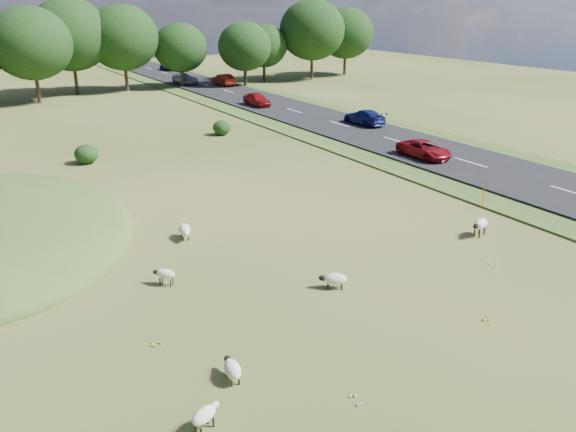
# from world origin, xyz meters

# --- Properties ---
(ground) EXTENTS (160.00, 160.00, 0.00)m
(ground) POSITION_xyz_m (0.00, 20.00, 0.00)
(ground) COLOR #3A5019
(ground) RESTS_ON ground
(road) EXTENTS (8.00, 150.00, 0.25)m
(road) POSITION_xyz_m (20.00, 30.00, 0.12)
(road) COLOR black
(road) RESTS_ON ground
(treeline) EXTENTS (96.28, 14.66, 11.70)m
(treeline) POSITION_xyz_m (-1.06, 55.44, 6.57)
(treeline) COLOR black
(treeline) RESTS_ON ground
(shrubs) EXTENTS (23.79, 5.58, 1.41)m
(shrubs) POSITION_xyz_m (-3.42, 25.57, 0.69)
(shrubs) COLOR black
(shrubs) RESTS_ON ground
(marker_post) EXTENTS (0.06, 0.06, 1.20)m
(marker_post) POSITION_xyz_m (13.54, 1.42, 0.60)
(marker_post) COLOR #D8590C
(marker_post) RESTS_ON ground
(sheep_0) EXTENTS (0.83, 1.36, 0.75)m
(sheep_0) POSITION_xyz_m (-2.72, 6.21, 0.48)
(sheep_0) COLOR beige
(sheep_0) RESTS_ON ground
(sheep_1) EXTENTS (1.18, 0.98, 0.68)m
(sheep_1) POSITION_xyz_m (0.60, -1.94, 0.43)
(sheep_1) COLOR beige
(sheep_1) RESTS_ON ground
(sheep_2) EXTENTS (0.91, 0.94, 0.72)m
(sheep_2) POSITION_xyz_m (-5.26, 2.01, 0.51)
(sheep_2) COLOR beige
(sheep_2) RESTS_ON ground
(sheep_3) EXTENTS (1.33, 0.86, 0.92)m
(sheep_3) POSITION_xyz_m (10.17, -1.27, 0.65)
(sheep_3) COLOR beige
(sheep_3) RESTS_ON ground
(sheep_4) EXTENTS (1.07, 0.75, 0.74)m
(sheep_4) POSITION_xyz_m (-7.31, -6.77, 0.52)
(sheep_4) COLOR beige
(sheep_4) RESTS_ON ground
(sheep_5) EXTENTS (0.64, 1.18, 0.66)m
(sheep_5) POSITION_xyz_m (-5.68, -5.17, 0.42)
(sheep_5) COLOR beige
(sheep_5) RESTS_ON ground
(car_0) EXTENTS (1.93, 4.75, 1.38)m
(car_0) POSITION_xyz_m (21.90, 22.63, 0.94)
(car_0) COLOR navy
(car_0) RESTS_ON road
(car_2) EXTENTS (2.05, 4.44, 1.23)m
(car_2) POSITION_xyz_m (18.10, 10.83, 0.87)
(car_2) COLOR maroon
(car_2) RESTS_ON road
(car_3) EXTENTS (1.95, 4.80, 1.39)m
(car_3) POSITION_xyz_m (21.90, 74.91, 0.95)
(car_3) COLOR navy
(car_3) RESTS_ON road
(car_4) EXTENTS (1.63, 4.67, 1.54)m
(car_4) POSITION_xyz_m (21.90, 53.54, 1.02)
(car_4) COLOR maroon
(car_4) RESTS_ON road
(car_6) EXTENTS (1.68, 4.18, 1.42)m
(car_6) POSITION_xyz_m (18.10, 36.89, 0.96)
(car_6) COLOR maroon
(car_6) RESTS_ON road
(car_7) EXTENTS (2.31, 5.02, 1.39)m
(car_7) POSITION_xyz_m (18.10, 58.05, 0.95)
(car_7) COLOR #9FA2A6
(car_7) RESTS_ON road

